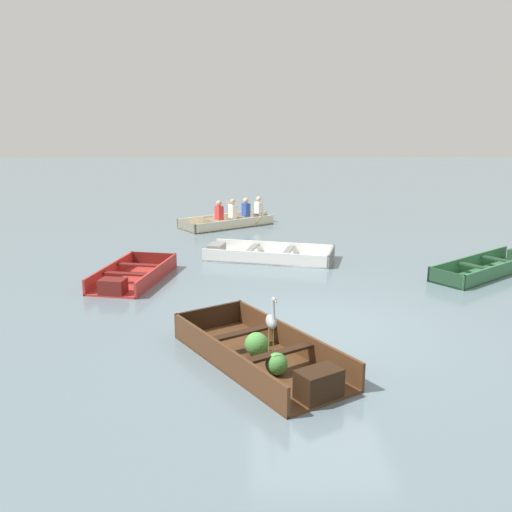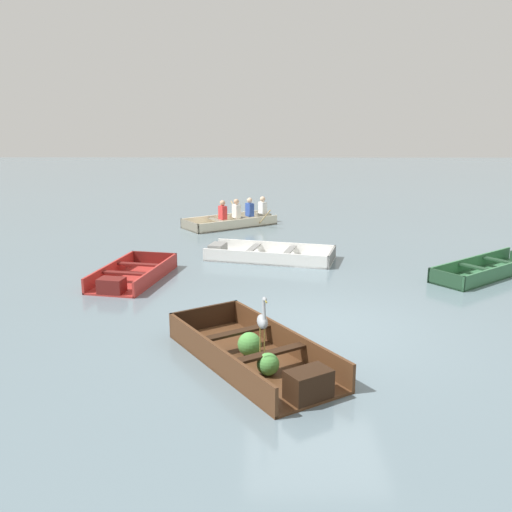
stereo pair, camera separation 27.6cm
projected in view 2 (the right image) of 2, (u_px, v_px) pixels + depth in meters
The scene contains 7 objects.
ground_plane at pixel (317, 328), 9.87m from camera, with size 80.00×80.00×0.00m, color slate.
dinghy_dark_varnish_foreground at pixel (258, 356), 8.33m from camera, with size 2.76×3.32×0.42m.
skiff_white_near_moored at pixel (265, 255), 14.54m from camera, with size 3.39×2.01×0.32m.
skiff_green_mid_moored at pixel (491, 269), 13.19m from camera, with size 3.16×2.75×0.34m.
skiff_red_far_moored at pixel (131, 276), 12.58m from camera, with size 1.63×2.70×0.34m.
rowboat_cream_with_crew at pixel (236, 219), 18.91m from camera, with size 3.15×2.80×0.88m.
heron_on_dinghy at pixel (263, 320), 7.71m from camera, with size 0.20×0.46×0.84m.
Camera 2 is at (-0.98, -9.29, 3.59)m, focal length 40.00 mm.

